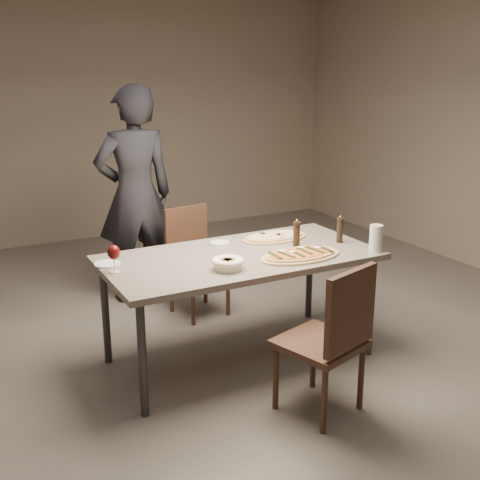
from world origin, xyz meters
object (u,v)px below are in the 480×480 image
diner (135,195)px  chair_far (193,255)px  dining_table (240,263)px  bread_basket (228,263)px  zucchini_pizza (300,255)px  pepper_mill_left (297,235)px  ham_pizza (275,237)px  carafe (376,238)px  chair_near (333,334)px

diner → chair_far: bearing=123.6°
dining_table → chair_far: 0.95m
bread_basket → chair_far: size_ratio=0.23×
zucchini_pizza → pepper_mill_left: 0.21m
ham_pizza → diner: size_ratio=0.27×
pepper_mill_left → chair_far: 1.10m
pepper_mill_left → diner: diner is taller
bread_basket → pepper_mill_left: 0.64m
carafe → chair_far: (-0.76, 1.29, -0.36)m
zucchini_pizza → chair_near: size_ratio=0.63×
bread_basket → carafe: (1.04, -0.13, 0.05)m
carafe → zucchini_pizza: bearing=165.4°
zucchini_pizza → carafe: bearing=-6.5°
dining_table → pepper_mill_left: size_ratio=8.82×
zucchini_pizza → chair_far: bearing=110.5°
dining_table → pepper_mill_left: (0.41, -0.05, 0.15)m
zucchini_pizza → diner: bearing=116.8°
dining_table → carafe: (0.83, -0.37, 0.15)m
carafe → chair_near: (-0.70, -0.49, -0.33)m
dining_table → chair_near: bearing=-81.5°
pepper_mill_left → diner: (-0.64, 1.47, 0.06)m
bread_basket → dining_table: bearing=48.2°
chair_near → diner: diner is taller
carafe → diner: diner is taller
pepper_mill_left → diner: bearing=113.6°
bread_basket → chair_near: size_ratio=0.22×
zucchini_pizza → chair_near: (-0.19, -0.63, -0.26)m
dining_table → diner: 1.45m
dining_table → carafe: 0.92m
zucchini_pizza → ham_pizza: bearing=88.8°
zucchini_pizza → bread_basket: bearing=-172.0°
ham_pizza → carafe: bearing=-37.3°
chair_near → chair_far: bearing=75.0°
zucchini_pizza → chair_far: 1.22m
ham_pizza → carafe: (0.44, -0.57, 0.08)m
zucchini_pizza → carafe: carafe is taller
dining_table → bread_basket: bread_basket is taller
pepper_mill_left → dining_table: bearing=172.5°
dining_table → ham_pizza: size_ratio=3.65×
dining_table → diner: bearing=99.5°
carafe → chair_near: 0.92m
chair_near → pepper_mill_left: bearing=54.0°
pepper_mill_left → diner: 1.60m
ham_pizza → pepper_mill_left: (0.01, -0.26, 0.08)m
carafe → pepper_mill_left: bearing=143.7°
zucchini_pizza → ham_pizza: size_ratio=1.15×
zucchini_pizza → dining_table: bearing=152.1°
dining_table → pepper_mill_left: pepper_mill_left is taller
bread_basket → carafe: size_ratio=1.08×
diner → ham_pizza: bearing=119.6°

